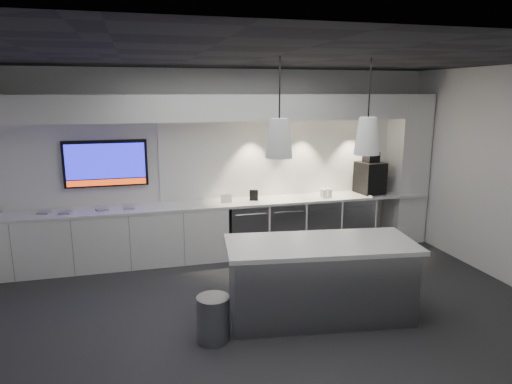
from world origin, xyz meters
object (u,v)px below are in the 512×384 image
object	(u,v)px
island	(320,279)
coffee_machine	(370,176)
wall_tv	(106,164)
bin	(213,319)

from	to	relation	value
island	coffee_machine	bearing A→B (deg)	58.58
wall_tv	island	world-z (taller)	wall_tv
wall_tv	coffee_machine	size ratio (longest dim) A/B	1.72
coffee_machine	bin	bearing A→B (deg)	-148.86
wall_tv	coffee_machine	bearing A→B (deg)	-3.22
bin	coffee_machine	xyz separation A→B (m)	(3.21, 2.59, 0.95)
bin	coffee_machine	distance (m)	4.23
island	bin	distance (m)	1.35
wall_tv	bin	world-z (taller)	wall_tv
wall_tv	coffee_machine	distance (m)	4.41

